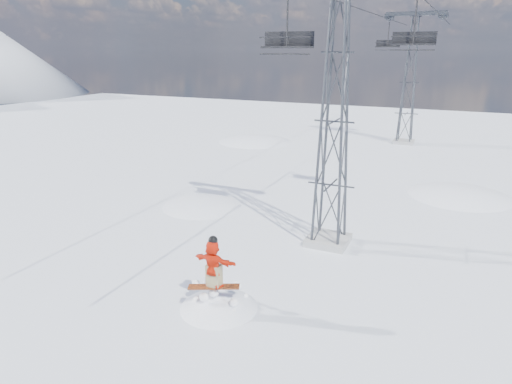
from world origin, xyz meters
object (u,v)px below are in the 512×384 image
at_px(snowboarder_jump, 220,349).
at_px(lift_tower_far, 409,83).
at_px(lift_tower_near, 334,122).
at_px(lift_chair_near, 288,41).

bearing_deg(snowboarder_jump, lift_tower_far, 86.65).
bearing_deg(lift_tower_far, snowboarder_jump, -93.35).
xyz_separation_m(lift_tower_near, lift_tower_far, (0.00, 25.00, 0.00)).
xyz_separation_m(snowboarder_jump, lift_chair_near, (-0.34, 6.92, 10.32)).
xyz_separation_m(lift_tower_near, lift_chair_near, (-2.20, 0.16, 3.21)).
height_order(lift_tower_near, snowboarder_jump, lift_tower_near).
bearing_deg(snowboarder_jump, lift_chair_near, 92.82).
bearing_deg(lift_chair_near, lift_tower_far, 84.94).
relative_size(snowboarder_jump, lift_chair_near, 2.46).
relative_size(lift_tower_near, snowboarder_jump, 1.71).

